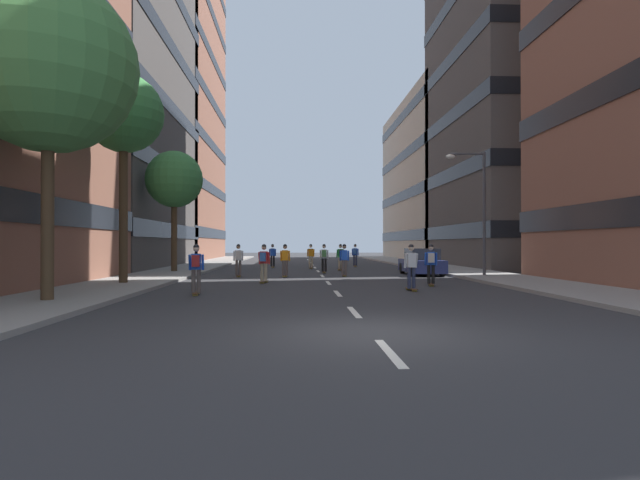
{
  "coord_description": "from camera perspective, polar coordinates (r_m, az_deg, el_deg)",
  "views": [
    {
      "loc": [
        -1.57,
        -10.31,
        1.78
      ],
      "look_at": [
        0.0,
        20.52,
        2.02
      ],
      "focal_mm": 28.7,
      "sensor_mm": 36.0,
      "label": 1
    }
  ],
  "objects": [
    {
      "name": "skater_3",
      "position": [
        28.05,
        -9.09,
        -2.01
      ],
      "size": [
        0.56,
        0.92,
        1.78
      ],
      "color": "brown",
      "rests_on": "ground_plane"
    },
    {
      "name": "skater_10",
      "position": [
        18.3,
        -13.65,
        -2.84
      ],
      "size": [
        0.55,
        0.92,
        1.78
      ],
      "color": "brown",
      "rests_on": "ground_plane"
    },
    {
      "name": "street_tree_near",
      "position": [
        32.52,
        -15.94,
        6.45
      ],
      "size": [
        3.44,
        3.44,
        7.3
      ],
      "color": "#4C3823",
      "rests_on": "sidewalk_left"
    },
    {
      "name": "skater_9",
      "position": [
        19.74,
        10.15,
        -2.75
      ],
      "size": [
        0.55,
        0.92,
        1.78
      ],
      "color": "brown",
      "rests_on": "ground_plane"
    },
    {
      "name": "lane_markings",
      "position": [
        33.4,
        -0.22,
        -3.5
      ],
      "size": [
        0.16,
        52.2,
        0.01
      ],
      "color": "silver",
      "rests_on": "ground_plane"
    },
    {
      "name": "skater_1",
      "position": [
        31.31,
        0.46,
        -1.85
      ],
      "size": [
        0.54,
        0.91,
        1.78
      ],
      "color": "brown",
      "rests_on": "ground_plane"
    },
    {
      "name": "skater_7",
      "position": [
        22.2,
        12.27,
        -2.42
      ],
      "size": [
        0.56,
        0.92,
        1.78
      ],
      "color": "brown",
      "rests_on": "ground_plane"
    },
    {
      "name": "building_left_mid",
      "position": [
        46.13,
        -26.3,
        20.91
      ],
      "size": [
        15.95,
        19.9,
        36.9
      ],
      "color": "#4C4744",
      "rests_on": "ground_plane"
    },
    {
      "name": "building_right_mid",
      "position": [
        47.26,
        24.2,
        19.92
      ],
      "size": [
        15.95,
        16.2,
        36.22
      ],
      "color": "#4C4744",
      "rests_on": "ground_plane"
    },
    {
      "name": "skater_6",
      "position": [
        28.13,
        2.74,
        -2.07
      ],
      "size": [
        0.54,
        0.91,
        1.78
      ],
      "color": "brown",
      "rests_on": "ground_plane"
    },
    {
      "name": "building_right_far",
      "position": [
        62.12,
        16.23,
        6.37
      ],
      "size": [
        15.95,
        24.09,
        18.09
      ],
      "color": "#BCB29E",
      "rests_on": "ground_plane"
    },
    {
      "name": "ground_plane",
      "position": [
        33.89,
        -0.26,
        -3.46
      ],
      "size": [
        140.98,
        140.98,
        0.0
      ],
      "primitive_type": "plane",
      "color": "#333335"
    },
    {
      "name": "skater_5",
      "position": [
        23.41,
        -6.29,
        -2.32
      ],
      "size": [
        0.57,
        0.92,
        1.78
      ],
      "color": "brown",
      "rests_on": "ground_plane"
    },
    {
      "name": "streetlamp_right",
      "position": [
        28.31,
        17.13,
        4.35
      ],
      "size": [
        2.13,
        0.3,
        6.5
      ],
      "color": "#3F3F44",
      "rests_on": "sidewalk_right"
    },
    {
      "name": "skater_8",
      "position": [
        34.19,
        2.32,
        -1.73
      ],
      "size": [
        0.57,
        0.92,
        1.78
      ],
      "color": "brown",
      "rests_on": "ground_plane"
    },
    {
      "name": "parked_car_near",
      "position": [
        29.94,
        11.25,
        -2.51
      ],
      "size": [
        1.82,
        4.4,
        1.52
      ],
      "color": "navy",
      "rests_on": "ground_plane"
    },
    {
      "name": "sidewalk_left",
      "position": [
        37.5,
        -14.13,
        -3.05
      ],
      "size": [
        3.81,
        64.61,
        0.14
      ],
      "primitive_type": "cube",
      "color": "gray",
      "rests_on": "ground_plane"
    },
    {
      "name": "street_tree_far",
      "position": [
        24.01,
        -21.04,
        12.87
      ],
      "size": [
        3.36,
        3.36,
        8.92
      ],
      "color": "#4C3823",
      "rests_on": "sidewalk_left"
    },
    {
      "name": "skater_11",
      "position": [
        36.7,
        -1.03,
        -1.69
      ],
      "size": [
        0.55,
        0.91,
        1.78
      ],
      "color": "brown",
      "rests_on": "ground_plane"
    },
    {
      "name": "skater_4",
      "position": [
        27.61,
        -3.92,
        -2.1
      ],
      "size": [
        0.55,
        0.91,
        1.78
      ],
      "color": "brown",
      "rests_on": "ground_plane"
    },
    {
      "name": "skater_0",
      "position": [
        38.59,
        -5.31,
        -1.63
      ],
      "size": [
        0.56,
        0.92,
        1.78
      ],
      "color": "brown",
      "rests_on": "ground_plane"
    },
    {
      "name": "sidewalk_right",
      "position": [
        38.23,
        12.93,
        -3.0
      ],
      "size": [
        3.81,
        64.61,
        0.14
      ],
      "primitive_type": "cube",
      "color": "gray",
      "rests_on": "ground_plane"
    },
    {
      "name": "street_tree_mid",
      "position": [
        17.91,
        -28.05,
        16.75
      ],
      "size": [
        5.16,
        5.16,
        9.52
      ],
      "color": "#4C3823",
      "rests_on": "sidewalk_left"
    },
    {
      "name": "skater_2",
      "position": [
        40.29,
        3.94,
        -1.53
      ],
      "size": [
        0.57,
        0.92,
        1.78
      ],
      "color": "brown",
      "rests_on": "ground_plane"
    },
    {
      "name": "building_left_far",
      "position": [
        62.71,
        -19.24,
        14.02
      ],
      "size": [
        15.95,
        21.07,
        34.65
      ],
      "color": "brown",
      "rests_on": "ground_plane"
    }
  ]
}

